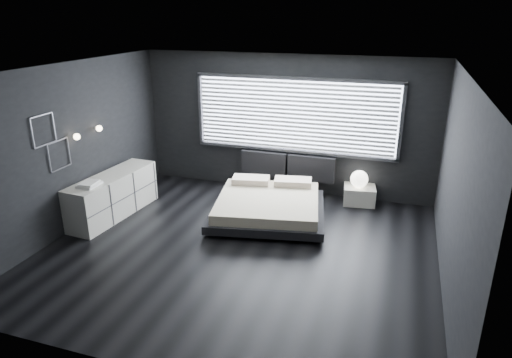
% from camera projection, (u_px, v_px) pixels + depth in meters
% --- Properties ---
extents(room, '(6.04, 6.00, 2.80)m').
position_uv_depth(room, '(238.00, 166.00, 6.77)').
color(room, black).
rests_on(room, ground).
extents(window, '(4.14, 0.09, 1.52)m').
position_uv_depth(window, '(295.00, 116.00, 9.04)').
color(window, white).
rests_on(window, ground).
extents(headboard, '(1.96, 0.16, 0.52)m').
position_uv_depth(headboard, '(287.00, 166.00, 9.38)').
color(headboard, black).
rests_on(headboard, ground).
extents(sconce_near, '(0.18, 0.11, 0.11)m').
position_uv_depth(sconce_near, '(77.00, 137.00, 7.58)').
color(sconce_near, silver).
rests_on(sconce_near, ground).
extents(sconce_far, '(0.18, 0.11, 0.11)m').
position_uv_depth(sconce_far, '(99.00, 128.00, 8.12)').
color(sconce_far, silver).
rests_on(sconce_far, ground).
extents(wall_art_upper, '(0.01, 0.48, 0.48)m').
position_uv_depth(wall_art_upper, '(44.00, 130.00, 6.99)').
color(wall_art_upper, '#47474C').
rests_on(wall_art_upper, ground).
extents(wall_art_lower, '(0.01, 0.48, 0.48)m').
position_uv_depth(wall_art_lower, '(59.00, 155.00, 7.38)').
color(wall_art_lower, '#47474C').
rests_on(wall_art_lower, ground).
extents(bed, '(2.34, 2.26, 0.52)m').
position_uv_depth(bed, '(268.00, 205.00, 8.31)').
color(bed, black).
rests_on(bed, ground).
extents(nightstand, '(0.66, 0.58, 0.35)m').
position_uv_depth(nightstand, '(359.00, 195.00, 8.95)').
color(nightstand, silver).
rests_on(nightstand, ground).
extents(orb_lamp, '(0.34, 0.34, 0.34)m').
position_uv_depth(orb_lamp, '(359.00, 179.00, 8.79)').
color(orb_lamp, white).
rests_on(orb_lamp, nightstand).
extents(dresser, '(0.71, 2.00, 0.78)m').
position_uv_depth(dresser, '(113.00, 195.00, 8.35)').
color(dresser, silver).
rests_on(dresser, ground).
extents(book_stack, '(0.29, 0.38, 0.08)m').
position_uv_depth(book_stack, '(89.00, 184.00, 7.70)').
color(book_stack, white).
rests_on(book_stack, dresser).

